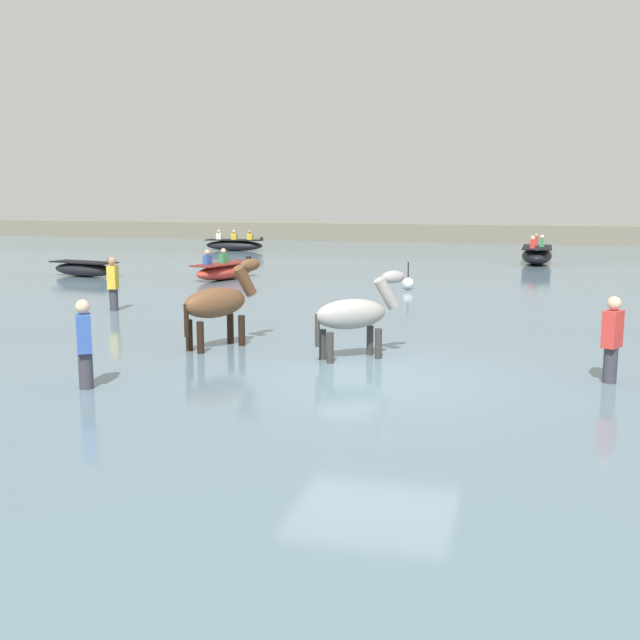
{
  "coord_description": "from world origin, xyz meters",
  "views": [
    {
      "loc": [
        2.06,
        -10.79,
        3.07
      ],
      "look_at": [
        -1.4,
        2.06,
        0.85
      ],
      "focal_mm": 42.23,
      "sensor_mm": 36.0,
      "label": 1
    }
  ],
  "objects_px": {
    "horse_lead_grey": "(355,316)",
    "boat_mid_outer": "(225,271)",
    "person_wading_close": "(113,289)",
    "boat_distant_west": "(234,245)",
    "boat_far_offshore": "(537,255)",
    "boat_distant_east": "(84,269)",
    "horse_trailing_bay": "(219,305)",
    "person_onlooker_left": "(611,348)",
    "person_wading_mid": "(85,353)",
    "channel_buoy": "(408,283)"
  },
  "relations": [
    {
      "from": "horse_trailing_bay",
      "to": "boat_far_offshore",
      "type": "distance_m",
      "value": 19.74
    },
    {
      "from": "boat_distant_west",
      "to": "boat_distant_east",
      "type": "bearing_deg",
      "value": -92.58
    },
    {
      "from": "boat_distant_west",
      "to": "horse_lead_grey",
      "type": "bearing_deg",
      "value": -63.94
    },
    {
      "from": "horse_lead_grey",
      "to": "boat_mid_outer",
      "type": "relative_size",
      "value": 0.65
    },
    {
      "from": "boat_mid_outer",
      "to": "person_onlooker_left",
      "type": "bearing_deg",
      "value": -46.65
    },
    {
      "from": "horse_lead_grey",
      "to": "person_onlooker_left",
      "type": "bearing_deg",
      "value": -9.07
    },
    {
      "from": "boat_distant_east",
      "to": "boat_mid_outer",
      "type": "height_order",
      "value": "boat_mid_outer"
    },
    {
      "from": "person_wading_close",
      "to": "person_onlooker_left",
      "type": "xyz_separation_m",
      "value": [
        10.63,
        -4.32,
        0.0
      ]
    },
    {
      "from": "boat_mid_outer",
      "to": "person_wading_close",
      "type": "bearing_deg",
      "value": -89.83
    },
    {
      "from": "boat_distant_east",
      "to": "channel_buoy",
      "type": "relative_size",
      "value": 3.29
    },
    {
      "from": "horse_lead_grey",
      "to": "boat_distant_west",
      "type": "distance_m",
      "value": 25.25
    },
    {
      "from": "boat_far_offshore",
      "to": "horse_trailing_bay",
      "type": "bearing_deg",
      "value": -106.98
    },
    {
      "from": "horse_trailing_bay",
      "to": "boat_mid_outer",
      "type": "relative_size",
      "value": 0.69
    },
    {
      "from": "horse_trailing_bay",
      "to": "person_wading_mid",
      "type": "xyz_separation_m",
      "value": [
        -0.7,
        -3.2,
        -0.26
      ]
    },
    {
      "from": "boat_far_offshore",
      "to": "person_onlooker_left",
      "type": "bearing_deg",
      "value": -87.81
    },
    {
      "from": "horse_lead_grey",
      "to": "channel_buoy",
      "type": "bearing_deg",
      "value": 93.16
    },
    {
      "from": "boat_distant_east",
      "to": "person_wading_mid",
      "type": "height_order",
      "value": "person_wading_mid"
    },
    {
      "from": "boat_far_offshore",
      "to": "channel_buoy",
      "type": "xyz_separation_m",
      "value": [
        -3.74,
        -9.54,
        -0.17
      ]
    },
    {
      "from": "boat_distant_east",
      "to": "boat_far_offshore",
      "type": "bearing_deg",
      "value": 30.78
    },
    {
      "from": "boat_distant_east",
      "to": "boat_mid_outer",
      "type": "distance_m",
      "value": 4.98
    },
    {
      "from": "boat_distant_west",
      "to": "horse_trailing_bay",
      "type": "bearing_deg",
      "value": -69.14
    },
    {
      "from": "person_onlooker_left",
      "to": "horse_trailing_bay",
      "type": "bearing_deg",
      "value": 172.1
    },
    {
      "from": "horse_trailing_bay",
      "to": "person_wading_close",
      "type": "xyz_separation_m",
      "value": [
        -4.11,
        3.42,
        -0.26
      ]
    },
    {
      "from": "horse_trailing_bay",
      "to": "person_wading_close",
      "type": "height_order",
      "value": "horse_trailing_bay"
    },
    {
      "from": "boat_distant_west",
      "to": "channel_buoy",
      "type": "distance_m",
      "value": 16.8
    },
    {
      "from": "horse_trailing_bay",
      "to": "person_onlooker_left",
      "type": "distance_m",
      "value": 6.59
    },
    {
      "from": "horse_trailing_bay",
      "to": "person_wading_close",
      "type": "relative_size",
      "value": 1.17
    },
    {
      "from": "boat_distant_west",
      "to": "boat_mid_outer",
      "type": "bearing_deg",
      "value": -69.88
    },
    {
      "from": "boat_distant_east",
      "to": "person_onlooker_left",
      "type": "relative_size",
      "value": 1.6
    },
    {
      "from": "horse_trailing_bay",
      "to": "person_wading_close",
      "type": "bearing_deg",
      "value": 140.27
    },
    {
      "from": "person_onlooker_left",
      "to": "boat_far_offshore",
      "type": "bearing_deg",
      "value": 92.19
    },
    {
      "from": "horse_lead_grey",
      "to": "boat_far_offshore",
      "type": "xyz_separation_m",
      "value": [
        3.21,
        19.15,
        -0.37
      ]
    },
    {
      "from": "channel_buoy",
      "to": "boat_far_offshore",
      "type": "bearing_deg",
      "value": 68.57
    },
    {
      "from": "boat_distant_east",
      "to": "person_wading_mid",
      "type": "xyz_separation_m",
      "value": [
        8.4,
        -13.23,
        0.27
      ]
    },
    {
      "from": "boat_far_offshore",
      "to": "person_wading_close",
      "type": "distance_m",
      "value": 18.35
    },
    {
      "from": "boat_far_offshore",
      "to": "person_wading_close",
      "type": "height_order",
      "value": "person_wading_close"
    },
    {
      "from": "person_wading_mid",
      "to": "person_onlooker_left",
      "type": "height_order",
      "value": "same"
    },
    {
      "from": "horse_trailing_bay",
      "to": "person_onlooker_left",
      "type": "relative_size",
      "value": 1.17
    },
    {
      "from": "person_onlooker_left",
      "to": "boat_distant_west",
      "type": "bearing_deg",
      "value": 122.86
    },
    {
      "from": "person_wading_close",
      "to": "boat_distant_west",
      "type": "bearing_deg",
      "value": 103.12
    },
    {
      "from": "horse_lead_grey",
      "to": "boat_mid_outer",
      "type": "height_order",
      "value": "horse_lead_grey"
    },
    {
      "from": "boat_far_offshore",
      "to": "person_wading_close",
      "type": "xyz_separation_m",
      "value": [
        -9.88,
        -15.46,
        0.16
      ]
    },
    {
      "from": "person_wading_mid",
      "to": "horse_trailing_bay",
      "type": "bearing_deg",
      "value": 77.75
    },
    {
      "from": "horse_lead_grey",
      "to": "person_wading_mid",
      "type": "xyz_separation_m",
      "value": [
        -3.25,
        -2.93,
        -0.2
      ]
    },
    {
      "from": "boat_distant_west",
      "to": "person_wading_mid",
      "type": "xyz_separation_m",
      "value": [
        7.84,
        -25.61,
        0.22
      ]
    },
    {
      "from": "channel_buoy",
      "to": "person_wading_mid",
      "type": "bearing_deg",
      "value": -102.22
    },
    {
      "from": "boat_mid_outer",
      "to": "boat_distant_west",
      "type": "relative_size",
      "value": 0.94
    },
    {
      "from": "boat_distant_east",
      "to": "boat_mid_outer",
      "type": "bearing_deg",
      "value": 4.11
    },
    {
      "from": "boat_far_offshore",
      "to": "boat_mid_outer",
      "type": "relative_size",
      "value": 1.16
    },
    {
      "from": "horse_lead_grey",
      "to": "person_wading_close",
      "type": "xyz_separation_m",
      "value": [
        -6.66,
        3.69,
        -0.2
      ]
    }
  ]
}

